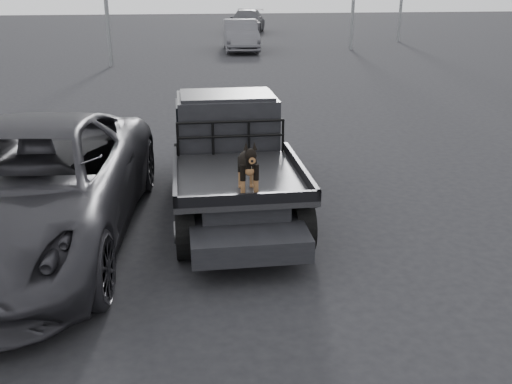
{
  "coord_description": "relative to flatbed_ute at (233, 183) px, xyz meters",
  "views": [
    {
      "loc": [
        -1.49,
        -6.85,
        3.68
      ],
      "look_at": [
        -0.59,
        -0.29,
        1.2
      ],
      "focal_mm": 40.0,
      "sensor_mm": 36.0,
      "label": 1
    }
  ],
  "objects": [
    {
      "name": "dog",
      "position": [
        0.06,
        -1.65,
        0.83
      ],
      "size": [
        0.32,
        0.6,
        0.74
      ],
      "primitive_type": null,
      "color": "black",
      "rests_on": "flatbed_ute"
    },
    {
      "name": "flatbed_ute",
      "position": [
        0.0,
        0.0,
        0.0
      ],
      "size": [
        2.0,
        5.4,
        0.92
      ],
      "primitive_type": null,
      "color": "black",
      "rests_on": "ground"
    },
    {
      "name": "distant_car_a",
      "position": [
        2.64,
        22.53,
        0.35
      ],
      "size": [
        1.91,
        5.0,
        1.63
      ],
      "primitive_type": "imported",
      "rotation": [
        0.0,
        0.0,
        -0.04
      ],
      "color": "#4E4D53",
      "rests_on": "ground"
    },
    {
      "name": "ute_cab",
      "position": [
        -0.0,
        0.95,
        0.9
      ],
      "size": [
        1.72,
        1.3,
        0.88
      ],
      "primitive_type": null,
      "color": "black",
      "rests_on": "flatbed_ute"
    },
    {
      "name": "headache_rack",
      "position": [
        -0.0,
        0.2,
        0.74
      ],
      "size": [
        1.8,
        0.08,
        0.55
      ],
      "primitive_type": null,
      "color": "black",
      "rests_on": "flatbed_ute"
    },
    {
      "name": "ground",
      "position": [
        0.66,
        -2.12,
        -0.46
      ],
      "size": [
        120.0,
        120.0,
        0.0
      ],
      "primitive_type": "plane",
      "color": "black",
      "rests_on": "ground"
    },
    {
      "name": "parked_suv",
      "position": [
        -3.03,
        -0.95,
        0.42
      ],
      "size": [
        3.46,
        6.56,
        1.76
      ],
      "primitive_type": "imported",
      "rotation": [
        0.0,
        0.0,
        -0.09
      ],
      "color": "#2A292E",
      "rests_on": "ground"
    },
    {
      "name": "distant_car_b",
      "position": [
        4.27,
        33.14,
        0.35
      ],
      "size": [
        3.47,
        5.94,
        1.62
      ],
      "primitive_type": "imported",
      "rotation": [
        0.0,
        0.0,
        -0.23
      ],
      "color": "#434348",
      "rests_on": "ground"
    }
  ]
}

